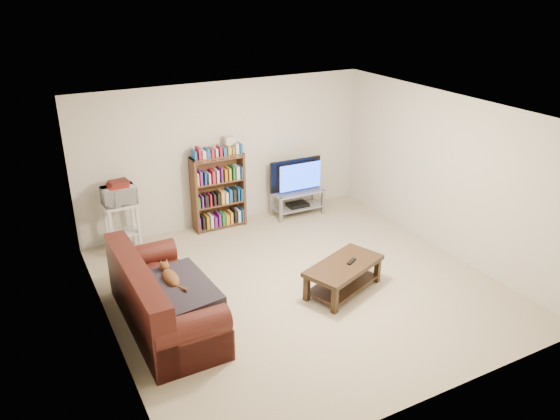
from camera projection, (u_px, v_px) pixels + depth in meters
floor at (300, 286)px, 7.50m from camera, size 5.00×5.00×0.00m
ceiling at (303, 113)px, 6.55m from camera, size 5.00×5.00×0.00m
wall_back at (226, 154)px, 9.05m from camera, size 5.00×0.00×5.00m
wall_front at (437, 298)px, 4.99m from camera, size 5.00×0.00×5.00m
wall_left at (103, 247)px, 5.95m from camera, size 0.00×5.00×5.00m
wall_right at (447, 175)px, 8.10m from camera, size 0.00×5.00×5.00m
sofa at (159, 303)px, 6.52m from camera, size 0.92×2.07×0.88m
blanket at (176, 290)px, 6.41m from camera, size 0.89×1.10×0.18m
cat at (171, 278)px, 6.53m from camera, size 0.23×0.57×0.17m
coffee_table at (343, 272)px, 7.27m from camera, size 1.26×0.94×0.41m
remote at (352, 261)px, 7.25m from camera, size 0.19×0.14×0.02m
tv_stand at (298, 198)px, 9.61m from camera, size 0.91×0.42×0.45m
television at (298, 176)px, 9.45m from camera, size 0.97×0.15×0.56m
dvd_player at (298, 205)px, 9.66m from camera, size 0.36×0.26×0.06m
bookshelf at (219, 191)px, 9.00m from camera, size 0.88×0.27×1.27m
shelf_clutter at (222, 148)px, 8.77m from camera, size 0.64×0.20×0.28m
microwave_stand at (122, 221)px, 8.27m from camera, size 0.51×0.38×0.78m
microwave at (119, 195)px, 8.10m from camera, size 0.50×0.35×0.27m
game_boxes at (118, 185)px, 8.04m from camera, size 0.30×0.26×0.05m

